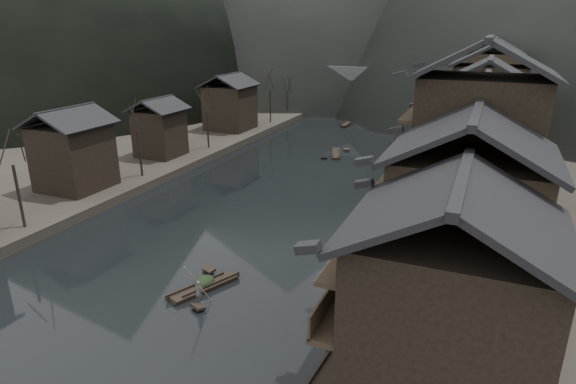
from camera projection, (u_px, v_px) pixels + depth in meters
The scene contains 12 objects.
water at pixel (192, 279), 33.81m from camera, with size 300.00×300.00×0.00m, color black.
left_bank at pixel (150, 126), 81.27m from camera, with size 40.00×200.00×1.20m, color #2D2823.
stilt_houses at pixel (482, 122), 41.51m from camera, with size 9.00×67.60×16.49m.
left_houses at pixel (138, 125), 56.98m from camera, with size 8.10×53.20×8.73m.
bare_trees at pixel (163, 118), 55.52m from camera, with size 3.89×72.91×7.79m.
moored_sampans at pixel (412, 203), 47.44m from camera, with size 2.26×62.76×0.47m.
midriver_boats at pixel (360, 139), 74.24m from camera, with size 13.57×26.26×0.45m.
stone_bridge at pixel (396, 87), 94.66m from camera, with size 40.00×6.00×9.00m.
hero_sampan at pixel (204, 287), 32.42m from camera, with size 3.03×5.35×0.44m.
cargo_heap at pixel (204, 277), 32.46m from camera, with size 1.20×1.57×0.72m, color black.
boatman at pixel (198, 288), 30.29m from camera, with size 0.57×0.37×1.55m, color #58585A.
bamboo_pole at pixel (198, 250), 29.32m from camera, with size 0.06×0.06×4.43m, color #8C7A51.
Camera 1 is at (17.92, -24.85, 16.97)m, focal length 30.00 mm.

